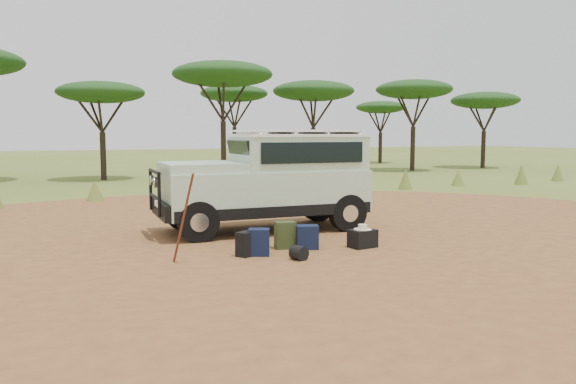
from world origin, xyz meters
name	(u,v)px	position (x,y,z in m)	size (l,w,h in m)	color
ground	(277,244)	(0.00, 0.00, 0.00)	(140.00, 140.00, 0.00)	#5C6B26
dirt_clearing	(277,243)	(0.00, 0.00, 0.00)	(23.00, 23.00, 0.01)	brown
grass_fringe	(189,187)	(0.12, 8.67, 0.40)	(36.60, 1.60, 0.90)	#5C6B26
acacia_treeline	(153,84)	(0.75, 19.81, 4.87)	(46.70, 13.20, 6.26)	black
safari_vehicle	(271,182)	(0.47, 1.61, 1.15)	(4.96, 2.04, 2.37)	#B2CEAF
walking_staff	(183,219)	(-2.20, -1.14, 0.81)	(0.04, 0.04, 1.72)	#5E2616
backpack_black	(246,244)	(-0.99, -0.92, 0.23)	(0.34, 0.25, 0.47)	black
backpack_navy	(259,242)	(-0.74, -0.96, 0.26)	(0.39, 0.28, 0.51)	black
backpack_olive	(285,235)	(-0.04, -0.54, 0.27)	(0.39, 0.28, 0.54)	#31411E
duffel_navy	(307,237)	(0.35, -0.75, 0.24)	(0.42, 0.32, 0.48)	black
hard_case	(363,239)	(1.43, -1.05, 0.18)	(0.52, 0.37, 0.37)	black
stuff_sack	(299,253)	(-0.20, -1.59, 0.13)	(0.26, 0.26, 0.26)	black
safari_hat	(363,228)	(1.43, -1.05, 0.41)	(0.36, 0.36, 0.11)	beige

